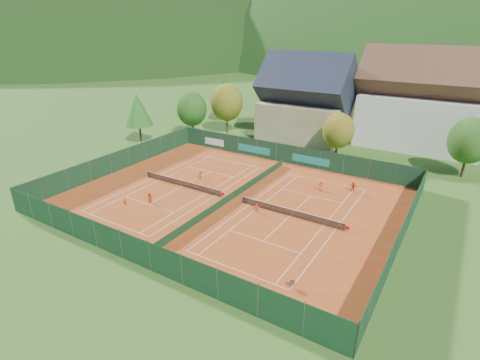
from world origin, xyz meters
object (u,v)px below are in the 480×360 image
Objects in this scene: player_right_far_a at (321,186)px; player_left_mid at (150,198)px; ball_hopper at (292,282)px; player_right_near at (257,208)px; chalet at (306,104)px; player_left_near at (125,201)px; player_right_far_b at (353,187)px; hotel_block_a at (423,105)px; player_left_far at (201,175)px.

player_left_mid is at bearing 52.56° from player_right_far_a.
player_right_near reaches higher than ball_hopper.
chalet is 13.72× the size of player_right_near.
chalet is 32.61m from player_right_near.
player_left_near is 15.97m from player_right_near.
chalet reaches higher than player_right_far_b.
player_left_mid reaches higher than player_right_near.
ball_hopper is at bearing -14.08° from player_left_near.
player_left_near is at bearing -100.61° from chalet.
player_left_mid is 13.20m from player_right_near.
player_right_far_a is at bearing 39.88° from player_right_near.
ball_hopper is at bearing -68.32° from chalet.
hotel_block_a is at bearing -94.83° from player_right_far_a.
player_left_mid is 9.31m from player_left_far.
player_left_near is at bearing -131.66° from player_left_mid.
player_right_near is (14.42, 6.88, -0.05)m from player_left_near.
player_right_far_b reaches higher than player_right_far_a.
ball_hopper is 22.12m from player_left_mid.
ball_hopper is 22.02m from player_right_far_b.
hotel_block_a is 29.22m from player_right_far_a.
player_left_mid is 22.03m from player_right_far_a.
ball_hopper is 20.73m from player_right_far_a.
player_left_far is 1.21× the size of player_right_near.
player_right_far_b is at bearing -131.54° from player_left_far.
hotel_block_a is 26.66m from player_right_far_b.
player_left_far is 12.33m from player_right_near.
player_left_far is at bearing 29.74° from player_right_far_a.
chalet is at bearing -71.20° from player_left_far.
player_left_near is 24.95m from player_right_far_a.
chalet is 0.75× the size of hotel_block_a.
player_left_near is at bearing 103.45° from player_left_far.
hotel_block_a is 16.02× the size of player_right_far_a.
player_right_far_a is at bearing 36.09° from player_left_near.
player_left_far is 1.06× the size of player_right_far_a.
player_right_far_b is at bearing -142.69° from player_right_far_a.
player_right_far_a is (16.38, 14.73, -0.04)m from player_left_mid.
hotel_block_a is at bearing -96.11° from player_right_far_b.
ball_hopper is at bearing 95.82° from player_right_far_b.
player_left_far reaches higher than ball_hopper.
hotel_block_a is at bearing 67.02° from player_left_mid.
player_right_near is at bearing 19.68° from player_left_near.
ball_hopper is at bearing -7.41° from player_left_mid.
player_left_near is at bearing 171.76° from ball_hopper.
player_left_far is (-4.26, -26.86, -5.91)m from chalet.
player_left_mid reaches higher than player_left_near.
ball_hopper is 0.68× the size of player_right_near.
player_right_far_b is at bearing -52.13° from chalet.
player_left_mid is at bearing 41.92° from player_right_far_b.
player_left_mid is at bearing -97.81° from chalet.
player_left_far is at bearing 132.21° from player_right_near.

